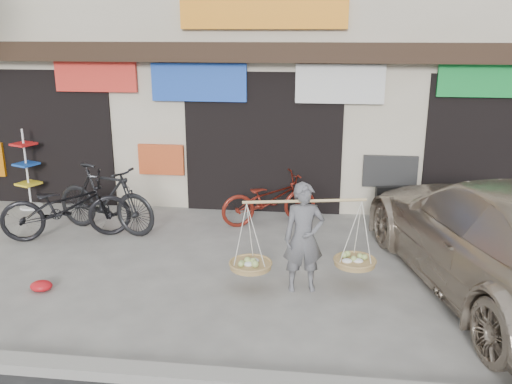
# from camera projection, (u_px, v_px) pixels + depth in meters

# --- Properties ---
(ground) EXTENTS (70.00, 70.00, 0.00)m
(ground) POSITION_uv_depth(u_px,v_px,m) (234.00, 292.00, 7.40)
(ground) COLOR gray
(ground) RESTS_ON ground
(kerb) EXTENTS (70.00, 0.25, 0.12)m
(kerb) POSITION_uv_depth(u_px,v_px,m) (203.00, 378.00, 5.49)
(kerb) COLOR gray
(kerb) RESTS_ON ground
(shophouse_block) EXTENTS (14.00, 6.32, 7.00)m
(shophouse_block) POSITION_uv_depth(u_px,v_px,m) (277.00, 29.00, 12.51)
(shophouse_block) COLOR #C1B59C
(shophouse_block) RESTS_ON ground
(street_vendor) EXTENTS (1.97, 0.84, 1.52)m
(street_vendor) POSITION_uv_depth(u_px,v_px,m) (304.00, 242.00, 7.29)
(street_vendor) COLOR #5C5C60
(street_vendor) RESTS_ON ground
(bike_0) EXTENTS (2.26, 1.43, 1.12)m
(bike_0) POSITION_uv_depth(u_px,v_px,m) (66.00, 207.00, 9.17)
(bike_0) COLOR black
(bike_0) RESTS_ON ground
(bike_1) EXTENTS (2.11, 1.13, 1.22)m
(bike_1) POSITION_uv_depth(u_px,v_px,m) (105.00, 199.00, 9.46)
(bike_1) COLOR black
(bike_1) RESTS_ON ground
(bike_2) EXTENTS (1.90, 1.31, 0.95)m
(bike_2) POSITION_uv_depth(u_px,v_px,m) (269.00, 199.00, 9.89)
(bike_2) COLOR maroon
(bike_2) RESTS_ON ground
(suv) EXTENTS (3.49, 5.87, 1.59)m
(suv) POSITION_uv_depth(u_px,v_px,m) (503.00, 238.00, 7.18)
(suv) COLOR #AE9F8C
(suv) RESTS_ON ground
(display_rack) EXTENTS (0.49, 0.49, 1.60)m
(display_rack) POSITION_uv_depth(u_px,v_px,m) (28.00, 177.00, 10.73)
(display_rack) COLOR silver
(display_rack) RESTS_ON ground
(red_bag) EXTENTS (0.31, 0.25, 0.14)m
(red_bag) POSITION_uv_depth(u_px,v_px,m) (41.00, 286.00, 7.43)
(red_bag) COLOR red
(red_bag) RESTS_ON ground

